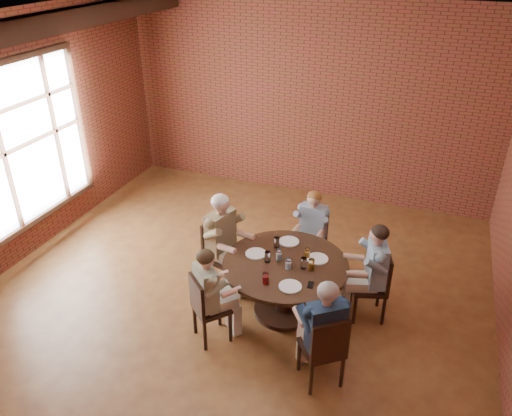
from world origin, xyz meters
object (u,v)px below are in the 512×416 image
(diner_a, at_px, (371,272))
(diner_e, at_px, (323,332))
(chair_a, at_px, (376,282))
(diner_b, at_px, (311,232))
(chair_b, at_px, (313,238))
(chair_c, at_px, (220,250))
(diner_c, at_px, (224,242))
(smartphone, at_px, (311,285))
(diner_d, at_px, (211,295))
(chair_d, at_px, (206,306))
(dining_table, at_px, (285,278))
(chair_e, at_px, (325,348))

(diner_a, height_order, diner_e, diner_a)
(chair_a, bearing_deg, diner_b, -142.17)
(chair_a, xyz_separation_m, chair_b, (-1.00, 0.75, -0.02))
(chair_c, bearing_deg, diner_e, -108.88)
(chair_a, bearing_deg, chair_b, -144.90)
(diner_c, xyz_separation_m, smartphone, (1.32, -0.58, 0.08))
(chair_a, xyz_separation_m, diner_d, (-1.70, -1.07, 0.12))
(chair_d, bearing_deg, chair_a, -105.48)
(dining_table, distance_m, diner_e, 1.14)
(diner_c, bearing_deg, diner_d, -148.66)
(dining_table, xyz_separation_m, chair_b, (0.06, 1.09, -0.05))
(diner_a, height_order, diner_b, diner_a)
(diner_d, bearing_deg, diner_e, -145.30)
(chair_a, height_order, diner_e, diner_e)
(smartphone, bearing_deg, chair_d, -164.13)
(chair_b, bearing_deg, chair_a, -33.93)
(dining_table, distance_m, chair_d, 1.05)
(chair_b, relative_size, diner_e, 0.68)
(diner_c, relative_size, chair_e, 1.49)
(chair_d, bearing_deg, chair_e, -145.21)
(chair_b, xyz_separation_m, chair_d, (-0.76, -1.87, 0.00))
(chair_b, bearing_deg, diner_d, -108.32)
(chair_d, distance_m, smartphone, 1.22)
(chair_a, xyz_separation_m, chair_d, (-1.75, -1.12, -0.02))
(diner_a, xyz_separation_m, diner_b, (-0.92, 0.70, -0.04))
(chair_c, relative_size, chair_d, 1.08)
(chair_a, xyz_separation_m, diner_e, (-0.36, -1.24, 0.15))
(chair_e, bearing_deg, smartphone, -99.69)
(chair_b, relative_size, diner_c, 0.64)
(chair_c, relative_size, smartphone, 7.60)
(diner_b, distance_m, diner_e, 2.02)
(chair_a, relative_size, diner_e, 0.71)
(diner_d, bearing_deg, chair_e, -147.59)
(diner_e, bearing_deg, chair_d, -42.32)
(diner_b, height_order, diner_d, diner_d)
(smartphone, bearing_deg, chair_b, 96.45)
(chair_b, xyz_separation_m, diner_b, (-0.00, -0.07, 0.13))
(chair_a, height_order, chair_b, chair_a)
(diner_b, bearing_deg, diner_c, -139.29)
(diner_c, bearing_deg, chair_b, -33.85)
(chair_c, bearing_deg, diner_c, -90.00)
(diner_e, bearing_deg, diner_a, -140.92)
(chair_b, distance_m, chair_e, 2.16)
(diner_a, xyz_separation_m, chair_c, (-1.98, -0.03, -0.13))
(chair_b, distance_m, diner_c, 1.29)
(chair_e, bearing_deg, diner_b, -108.50)
(chair_e, bearing_deg, dining_table, -90.00)
(chair_a, relative_size, diner_d, 0.74)
(chair_a, bearing_deg, dining_table, -90.00)
(diner_c, relative_size, diner_e, 1.05)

